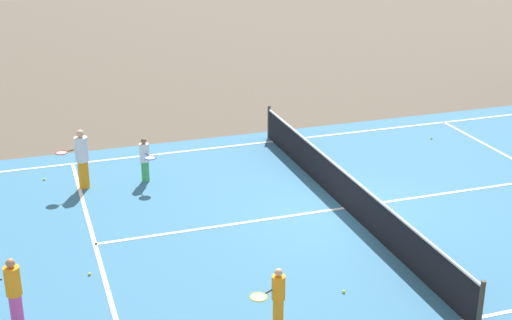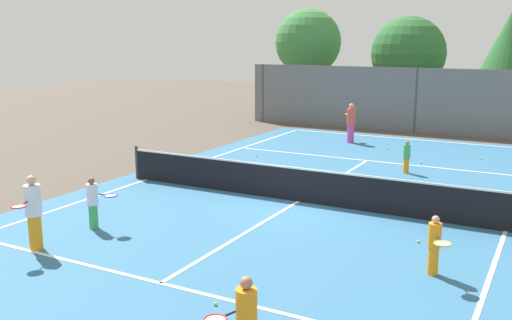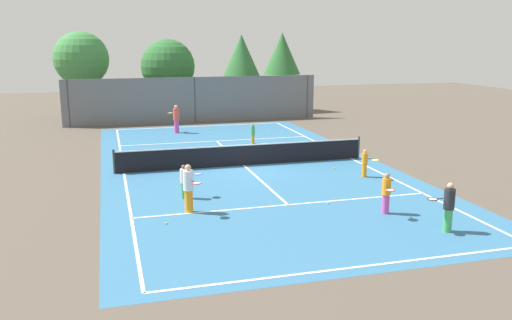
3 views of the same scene
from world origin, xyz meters
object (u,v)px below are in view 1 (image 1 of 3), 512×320
(player_5, at_px, (277,297))
(tennis_ball_5, at_px, (431,138))
(player_1, at_px, (145,159))
(player_2, at_px, (82,158))
(player_3, at_px, (13,291))
(tennis_ball_6, at_px, (90,274))
(tennis_ball_0, at_px, (344,292))
(tennis_ball_1, at_px, (44,179))

(player_5, distance_m, tennis_ball_5, 12.12)
(player_1, relative_size, player_2, 0.76)
(player_3, xyz_separation_m, tennis_ball_6, (-1.47, 1.53, -0.70))
(player_3, height_order, tennis_ball_5, player_3)
(player_5, bearing_deg, tennis_ball_0, 111.37)
(player_1, distance_m, player_5, 8.00)
(player_1, relative_size, tennis_ball_5, 19.49)
(player_2, xyz_separation_m, tennis_ball_0, (7.36, 4.47, -0.84))
(player_2, height_order, tennis_ball_1, player_2)
(player_1, relative_size, tennis_ball_0, 19.49)
(player_5, distance_m, tennis_ball_6, 4.46)
(player_2, relative_size, player_5, 1.39)
(tennis_ball_1, distance_m, tennis_ball_5, 12.33)
(tennis_ball_6, bearing_deg, tennis_ball_1, -174.14)
(player_5, xyz_separation_m, tennis_ball_6, (-3.07, -3.18, -0.60))
(player_5, bearing_deg, player_2, -161.07)
(player_1, xyz_separation_m, player_5, (7.93, 1.05, -0.04))
(player_1, xyz_separation_m, tennis_ball_5, (-0.64, 9.59, -0.64))
(tennis_ball_0, xyz_separation_m, tennis_ball_1, (-8.26, -5.49, 0.00))
(player_3, bearing_deg, player_2, 163.09)
(tennis_ball_6, bearing_deg, player_5, 46.01)
(player_3, xyz_separation_m, tennis_ball_5, (-6.97, 13.25, -0.70))
(tennis_ball_1, xyz_separation_m, tennis_ball_5, (0.36, 12.32, 0.00))
(player_1, bearing_deg, tennis_ball_5, 93.82)
(player_3, relative_size, tennis_ball_1, 21.56)
(player_1, height_order, player_2, player_2)
(tennis_ball_1, distance_m, tennis_ball_6, 5.89)
(tennis_ball_0, height_order, tennis_ball_1, same)
(player_1, bearing_deg, player_5, 7.53)
(player_2, bearing_deg, tennis_ball_6, -4.90)
(tennis_ball_0, distance_m, tennis_ball_5, 10.44)
(player_3, xyz_separation_m, player_5, (1.60, 4.71, -0.10))
(player_5, relative_size, tennis_ball_1, 18.37)
(player_1, relative_size, tennis_ball_1, 19.49)
(player_5, height_order, tennis_ball_1, player_5)
(player_5, bearing_deg, player_1, -172.47)
(player_2, bearing_deg, tennis_ball_0, 31.25)
(player_2, height_order, player_3, player_2)
(player_5, relative_size, tennis_ball_0, 18.37)
(player_3, bearing_deg, tennis_ball_6, 133.84)
(tennis_ball_6, bearing_deg, player_3, -46.16)
(player_3, distance_m, tennis_ball_5, 14.99)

